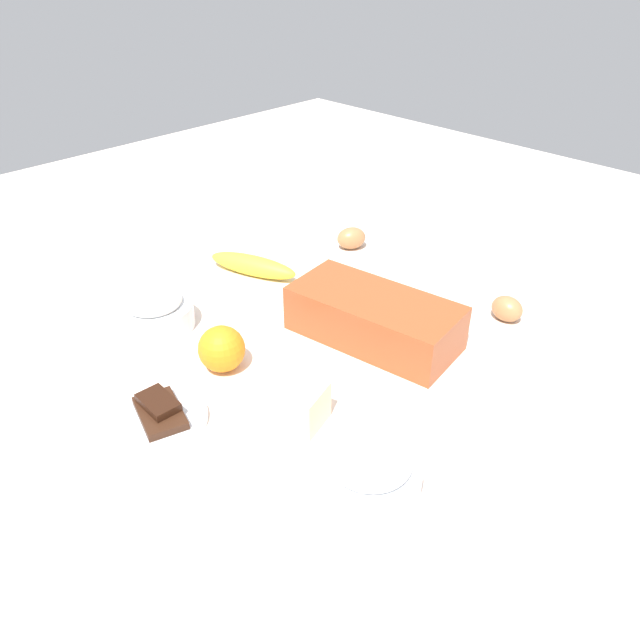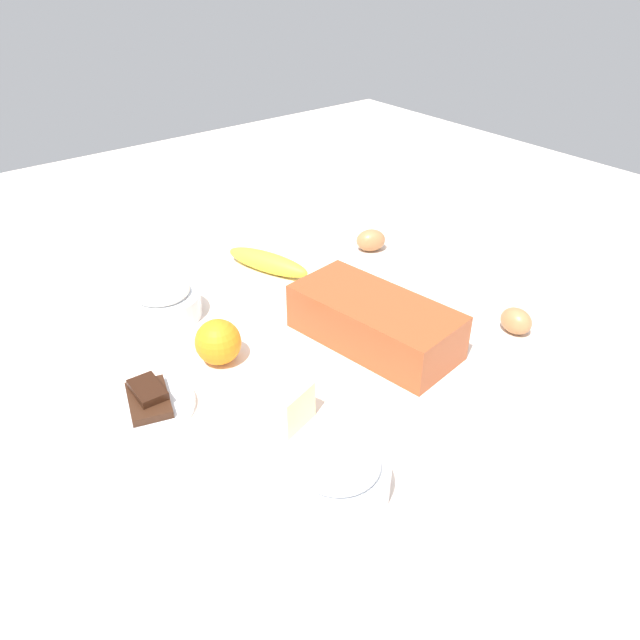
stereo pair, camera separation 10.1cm
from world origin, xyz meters
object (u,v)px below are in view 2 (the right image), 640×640
Objects in this scene: loaf_pan at (374,321)px; chocolate_plate at (149,403)px; flour_bowl at (163,300)px; orange_fruit at (218,342)px; egg_beside_bowl at (516,321)px; butter_block at (276,399)px; banana at (268,262)px; sugar_bowl at (338,473)px; egg_near_butter at (371,240)px.

loaf_pan is 0.38m from chocolate_plate.
orange_fruit is at bearing -177.38° from flour_bowl.
orange_fruit is at bearing 61.14° from egg_beside_bowl.
orange_fruit reaches higher than butter_block.
egg_beside_bowl is at bearing -129.70° from loaf_pan.
loaf_pan reaches higher than chocolate_plate.
loaf_pan reaches higher than banana.
egg_beside_bowl is at bearing -133.17° from flour_bowl.
flour_bowl is 1.47× the size of butter_block.
loaf_pan reaches higher than flour_bowl.
loaf_pan is 5.22× the size of egg_beside_bowl.
banana is 3.36× the size of egg_beside_bowl.
banana is (0.32, -0.00, -0.02)m from loaf_pan.
sugar_bowl reaches higher than egg_beside_bowl.
chocolate_plate is at bearing 69.89° from loaf_pan.
banana is at bearing -57.03° from chocolate_plate.
egg_near_butter is (0.26, -0.23, -0.02)m from loaf_pan.
egg_beside_bowl is at bearing 177.24° from egg_near_butter.
egg_near_butter is at bearing -94.09° from flour_bowl.
orange_fruit is 0.48m from egg_near_butter.
egg_near_butter is 0.48× the size of chocolate_plate.
chocolate_plate is (0.13, 0.13, -0.02)m from butter_block.
sugar_bowl is at bearing 178.11° from flour_bowl.
egg_near_butter is (-0.06, -0.22, 0.00)m from banana.
butter_block is (-0.16, 0.00, -0.01)m from orange_fruit.
egg_beside_bowl reaches higher than banana.
egg_beside_bowl is (-0.13, -0.21, -0.02)m from loaf_pan.
sugar_bowl is 0.31m from chocolate_plate.
sugar_bowl is 0.98× the size of chocolate_plate.
butter_block is 1.59× the size of egg_beside_bowl.
egg_beside_bowl is (-0.24, -0.44, -0.01)m from orange_fruit.
sugar_bowl reaches higher than egg_near_butter.
egg_near_butter is 0.39m from egg_beside_bowl.
chocolate_plate is at bearing 70.42° from egg_beside_bowl.
loaf_pan is at bearing 58.57° from egg_beside_bowl.
egg_near_butter reaches higher than banana.
chocolate_plate is at bearing 21.54° from sugar_bowl.
banana is 1.46× the size of chocolate_plate.
sugar_bowl is 1.74× the size of orange_fruit.
orange_fruit is 0.82× the size of butter_block.
sugar_bowl reaches higher than banana.
banana is at bearing -25.94° from sugar_bowl.
banana is at bearing 75.25° from egg_near_butter.
sugar_bowl is at bearing 134.17° from egg_near_butter.
banana is at bearing -8.82° from loaf_pan.
butter_block reaches higher than egg_near_butter.
loaf_pan is 0.33m from sugar_bowl.
chocolate_plate is (-0.18, 0.59, -0.01)m from egg_near_butter.
loaf_pan is 1.56× the size of banana.
chocolate_plate is (0.08, 0.37, -0.03)m from loaf_pan.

